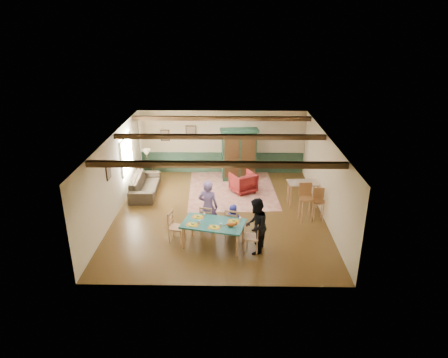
{
  "coord_description": "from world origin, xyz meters",
  "views": [
    {
      "loc": [
        0.37,
        -12.25,
        6.19
      ],
      "look_at": [
        0.15,
        0.31,
        1.15
      ],
      "focal_mm": 32.0,
      "sensor_mm": 36.0,
      "label": 1
    }
  ],
  "objects_px": {
    "bar_stool_left": "(306,203)",
    "bar_stool_right": "(318,205)",
    "dining_table": "(214,234)",
    "table_lamp": "(147,156)",
    "person_woman": "(256,226)",
    "sofa": "(145,185)",
    "dining_chair_end_right": "(252,236)",
    "person_child": "(233,220)",
    "armchair": "(243,182)",
    "dining_chair_far_right": "(232,222)",
    "person_man": "(208,206)",
    "dining_chair_end_left": "(177,227)",
    "armoire": "(239,155)",
    "end_table": "(148,171)",
    "cat": "(231,224)",
    "dining_chair_far_left": "(208,219)",
    "counter_table": "(302,194)"
  },
  "relations": [
    {
      "from": "dining_chair_far_right",
      "to": "dining_chair_end_right",
      "type": "relative_size",
      "value": 1.0
    },
    {
      "from": "dining_chair_far_left",
      "to": "table_lamp",
      "type": "distance_m",
      "value": 5.29
    },
    {
      "from": "dining_chair_far_right",
      "to": "armoire",
      "type": "bearing_deg",
      "value": -79.76
    },
    {
      "from": "person_woman",
      "to": "armchair",
      "type": "xyz_separation_m",
      "value": [
        -0.23,
        4.24,
        -0.42
      ]
    },
    {
      "from": "dining_chair_end_left",
      "to": "person_man",
      "type": "xyz_separation_m",
      "value": [
        0.91,
        0.6,
        0.38
      ]
    },
    {
      "from": "table_lamp",
      "to": "bar_stool_right",
      "type": "distance_m",
      "value": 7.29
    },
    {
      "from": "dining_chair_end_left",
      "to": "end_table",
      "type": "xyz_separation_m",
      "value": [
        -1.85,
        5.02,
        -0.14
      ]
    },
    {
      "from": "dining_table",
      "to": "armoire",
      "type": "relative_size",
      "value": 0.84
    },
    {
      "from": "dining_table",
      "to": "person_child",
      "type": "bearing_deg",
      "value": 49.9
    },
    {
      "from": "bar_stool_right",
      "to": "dining_chair_end_left",
      "type": "bearing_deg",
      "value": -159.72
    },
    {
      "from": "dining_table",
      "to": "table_lamp",
      "type": "xyz_separation_m",
      "value": [
        -2.96,
        5.28,
        0.6
      ]
    },
    {
      "from": "dining_chair_end_right",
      "to": "person_child",
      "type": "height_order",
      "value": "person_child"
    },
    {
      "from": "person_woman",
      "to": "armchair",
      "type": "height_order",
      "value": "person_woman"
    },
    {
      "from": "dining_chair_far_left",
      "to": "person_woman",
      "type": "distance_m",
      "value": 1.81
    },
    {
      "from": "dining_chair_end_left",
      "to": "sofa",
      "type": "xyz_separation_m",
      "value": [
        -1.67,
        3.52,
        -0.13
      ]
    },
    {
      "from": "dining_chair_far_right",
      "to": "person_man",
      "type": "distance_m",
      "value": 0.88
    },
    {
      "from": "dining_table",
      "to": "end_table",
      "type": "bearing_deg",
      "value": 119.26
    },
    {
      "from": "dining_table",
      "to": "bar_stool_right",
      "type": "bearing_deg",
      "value": 26.78
    },
    {
      "from": "sofa",
      "to": "end_table",
      "type": "xyz_separation_m",
      "value": [
        -0.18,
        1.49,
        -0.01
      ]
    },
    {
      "from": "dining_table",
      "to": "cat",
      "type": "height_order",
      "value": "cat"
    },
    {
      "from": "cat",
      "to": "sofa",
      "type": "xyz_separation_m",
      "value": [
        -3.28,
        4.01,
        -0.49
      ]
    },
    {
      "from": "armchair",
      "to": "table_lamp",
      "type": "bearing_deg",
      "value": -47.7
    },
    {
      "from": "person_child",
      "to": "bar_stool_left",
      "type": "xyz_separation_m",
      "value": [
        2.38,
        0.96,
        0.14
      ]
    },
    {
      "from": "person_woman",
      "to": "sofa",
      "type": "distance_m",
      "value": 5.72
    },
    {
      "from": "bar_stool_left",
      "to": "cat",
      "type": "bearing_deg",
      "value": -149.41
    },
    {
      "from": "armoire",
      "to": "counter_table",
      "type": "height_order",
      "value": "armoire"
    },
    {
      "from": "person_child",
      "to": "counter_table",
      "type": "distance_m",
      "value": 3.27
    },
    {
      "from": "armchair",
      "to": "bar_stool_right",
      "type": "height_order",
      "value": "bar_stool_right"
    },
    {
      "from": "person_woman",
      "to": "sofa",
      "type": "relative_size",
      "value": 0.7
    },
    {
      "from": "dining_chair_far_left",
      "to": "sofa",
      "type": "relative_size",
      "value": 0.41
    },
    {
      "from": "person_man",
      "to": "bar_stool_right",
      "type": "xyz_separation_m",
      "value": [
        3.57,
        0.84,
        -0.32
      ]
    },
    {
      "from": "person_man",
      "to": "sofa",
      "type": "bearing_deg",
      "value": -35.11
    },
    {
      "from": "bar_stool_left",
      "to": "armoire",
      "type": "bearing_deg",
      "value": 113.47
    },
    {
      "from": "person_man",
      "to": "person_woman",
      "type": "height_order",
      "value": "person_man"
    },
    {
      "from": "counter_table",
      "to": "bar_stool_left",
      "type": "xyz_separation_m",
      "value": [
        -0.09,
        -1.19,
        0.19
      ]
    },
    {
      "from": "armoire",
      "to": "armchair",
      "type": "distance_m",
      "value": 1.52
    },
    {
      "from": "dining_chair_end_left",
      "to": "person_child",
      "type": "xyz_separation_m",
      "value": [
        1.68,
        0.41,
        0.03
      ]
    },
    {
      "from": "person_man",
      "to": "person_woman",
      "type": "xyz_separation_m",
      "value": [
        1.4,
        -1.15,
        -0.04
      ]
    },
    {
      "from": "dining_table",
      "to": "dining_chair_end_right",
      "type": "height_order",
      "value": "dining_chair_end_right"
    },
    {
      "from": "dining_chair_far_right",
      "to": "person_woman",
      "type": "distance_m",
      "value": 1.15
    },
    {
      "from": "person_child",
      "to": "dining_chair_far_right",
      "type": "bearing_deg",
      "value": 90.0
    },
    {
      "from": "dining_chair_end_left",
      "to": "person_woman",
      "type": "distance_m",
      "value": 2.4
    },
    {
      "from": "dining_chair_far_right",
      "to": "table_lamp",
      "type": "distance_m",
      "value": 5.87
    },
    {
      "from": "cat",
      "to": "dining_table",
      "type": "bearing_deg",
      "value": 169.7
    },
    {
      "from": "dining_chair_end_left",
      "to": "person_child",
      "type": "relative_size",
      "value": 0.95
    },
    {
      "from": "dining_chair_end_right",
      "to": "bar_stool_right",
      "type": "relative_size",
      "value": 0.88
    },
    {
      "from": "bar_stool_left",
      "to": "bar_stool_right",
      "type": "xyz_separation_m",
      "value": [
        0.42,
        0.07,
        -0.1
      ]
    },
    {
      "from": "end_table",
      "to": "person_man",
      "type": "bearing_deg",
      "value": -58.02
    },
    {
      "from": "dining_table",
      "to": "person_woman",
      "type": "distance_m",
      "value": 1.31
    },
    {
      "from": "bar_stool_right",
      "to": "table_lamp",
      "type": "bearing_deg",
      "value": 153.02
    }
  ]
}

